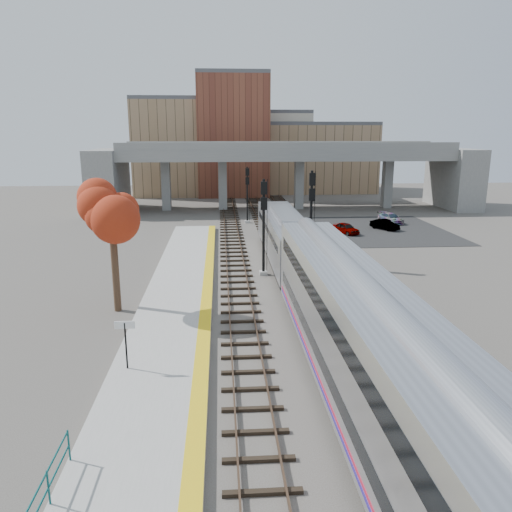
{
  "coord_description": "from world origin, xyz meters",
  "views": [
    {
      "loc": [
        -4.34,
        -26.65,
        10.79
      ],
      "look_at": [
        -1.96,
        6.64,
        2.5
      ],
      "focal_mm": 35.0,
      "sensor_mm": 36.0,
      "label": 1
    }
  ],
  "objects_px": {
    "signal_mast_mid": "(311,218)",
    "car_c": "(391,218)",
    "tree": "(111,207)",
    "signal_mast_near": "(264,228)",
    "locomotive": "(284,236)",
    "coach": "(355,336)",
    "car_a": "(346,228)",
    "car_b": "(385,225)",
    "signal_mast_far": "(247,196)"
  },
  "relations": [
    {
      "from": "tree",
      "to": "car_b",
      "type": "bearing_deg",
      "value": 44.63
    },
    {
      "from": "car_a",
      "to": "car_b",
      "type": "xyz_separation_m",
      "value": [
        4.97,
        2.01,
        -0.02
      ]
    },
    {
      "from": "locomotive",
      "to": "signal_mast_mid",
      "type": "bearing_deg",
      "value": -31.72
    },
    {
      "from": "coach",
      "to": "tree",
      "type": "bearing_deg",
      "value": 135.79
    },
    {
      "from": "signal_mast_far",
      "to": "car_b",
      "type": "distance_m",
      "value": 16.54
    },
    {
      "from": "tree",
      "to": "car_a",
      "type": "relative_size",
      "value": 2.53
    },
    {
      "from": "car_a",
      "to": "car_c",
      "type": "relative_size",
      "value": 0.86
    },
    {
      "from": "signal_mast_far",
      "to": "car_b",
      "type": "xyz_separation_m",
      "value": [
        15.35,
        -5.54,
        -2.71
      ]
    },
    {
      "from": "car_b",
      "to": "coach",
      "type": "bearing_deg",
      "value": -141.81
    },
    {
      "from": "locomotive",
      "to": "coach",
      "type": "height_order",
      "value": "coach"
    },
    {
      "from": "signal_mast_near",
      "to": "signal_mast_mid",
      "type": "height_order",
      "value": "signal_mast_mid"
    },
    {
      "from": "locomotive",
      "to": "car_c",
      "type": "xyz_separation_m",
      "value": [
        15.38,
        17.81,
        -1.65
      ]
    },
    {
      "from": "signal_mast_mid",
      "to": "signal_mast_near",
      "type": "bearing_deg",
      "value": -147.63
    },
    {
      "from": "car_c",
      "to": "signal_mast_mid",
      "type": "bearing_deg",
      "value": -139.2
    },
    {
      "from": "coach",
      "to": "signal_mast_far",
      "type": "xyz_separation_m",
      "value": [
        -2.1,
        41.8,
        0.53
      ]
    },
    {
      "from": "coach",
      "to": "car_c",
      "type": "distance_m",
      "value": 43.3
    },
    {
      "from": "signal_mast_far",
      "to": "car_a",
      "type": "xyz_separation_m",
      "value": [
        10.37,
        -7.56,
        -2.69
      ]
    },
    {
      "from": "coach",
      "to": "car_b",
      "type": "xyz_separation_m",
      "value": [
        13.25,
        36.25,
        -2.18
      ]
    },
    {
      "from": "tree",
      "to": "car_a",
      "type": "xyz_separation_m",
      "value": [
        20.1,
        22.73,
        -5.89
      ]
    },
    {
      "from": "tree",
      "to": "car_c",
      "type": "xyz_separation_m",
      "value": [
        27.2,
        28.92,
        -5.89
      ]
    },
    {
      "from": "car_b",
      "to": "car_c",
      "type": "distance_m",
      "value": 4.68
    },
    {
      "from": "signal_mast_far",
      "to": "car_a",
      "type": "bearing_deg",
      "value": -36.08
    },
    {
      "from": "signal_mast_far",
      "to": "car_b",
      "type": "bearing_deg",
      "value": -19.86
    },
    {
      "from": "signal_mast_mid",
      "to": "car_c",
      "type": "height_order",
      "value": "signal_mast_mid"
    },
    {
      "from": "signal_mast_near",
      "to": "car_b",
      "type": "bearing_deg",
      "value": 48.73
    },
    {
      "from": "coach",
      "to": "signal_mast_far",
      "type": "bearing_deg",
      "value": 92.88
    },
    {
      "from": "locomotive",
      "to": "signal_mast_mid",
      "type": "distance_m",
      "value": 2.93
    },
    {
      "from": "tree",
      "to": "car_a",
      "type": "height_order",
      "value": "tree"
    },
    {
      "from": "tree",
      "to": "coach",
      "type": "bearing_deg",
      "value": -44.21
    },
    {
      "from": "car_c",
      "to": "signal_mast_near",
      "type": "bearing_deg",
      "value": -143.04
    },
    {
      "from": "coach",
      "to": "car_a",
      "type": "relative_size",
      "value": 7.21
    },
    {
      "from": "signal_mast_mid",
      "to": "signal_mast_far",
      "type": "bearing_deg",
      "value": 101.35
    },
    {
      "from": "car_a",
      "to": "locomotive",
      "type": "bearing_deg",
      "value": -149.38
    },
    {
      "from": "signal_mast_far",
      "to": "car_c",
      "type": "relative_size",
      "value": 1.68
    },
    {
      "from": "car_c",
      "to": "signal_mast_far",
      "type": "bearing_deg",
      "value": 161.37
    },
    {
      "from": "locomotive",
      "to": "car_b",
      "type": "distance_m",
      "value": 19.09
    },
    {
      "from": "coach",
      "to": "signal_mast_near",
      "type": "xyz_separation_m",
      "value": [
        -2.1,
        18.77,
        0.95
      ]
    },
    {
      "from": "car_b",
      "to": "signal_mast_mid",
      "type": "bearing_deg",
      "value": -158.81
    },
    {
      "from": "tree",
      "to": "car_b",
      "type": "relative_size",
      "value": 2.51
    },
    {
      "from": "signal_mast_far",
      "to": "car_c",
      "type": "xyz_separation_m",
      "value": [
        17.48,
        -1.38,
        -2.7
      ]
    },
    {
      "from": "car_b",
      "to": "signal_mast_far",
      "type": "bearing_deg",
      "value": 128.41
    },
    {
      "from": "car_c",
      "to": "tree",
      "type": "bearing_deg",
      "value": -147.38
    },
    {
      "from": "signal_mast_near",
      "to": "signal_mast_mid",
      "type": "distance_m",
      "value": 4.86
    },
    {
      "from": "signal_mast_near",
      "to": "car_c",
      "type": "xyz_separation_m",
      "value": [
        17.48,
        21.65,
        -3.12
      ]
    },
    {
      "from": "signal_mast_mid",
      "to": "locomotive",
      "type": "bearing_deg",
      "value": 148.28
    },
    {
      "from": "locomotive",
      "to": "car_c",
      "type": "bearing_deg",
      "value": 49.2
    },
    {
      "from": "signal_mast_near",
      "to": "locomotive",
      "type": "bearing_deg",
      "value": 61.3
    },
    {
      "from": "coach",
      "to": "signal_mast_near",
      "type": "distance_m",
      "value": 18.91
    },
    {
      "from": "signal_mast_near",
      "to": "signal_mast_mid",
      "type": "xyz_separation_m",
      "value": [
        4.1,
        2.6,
        0.28
      ]
    },
    {
      "from": "signal_mast_mid",
      "to": "signal_mast_far",
      "type": "distance_m",
      "value": 20.85
    }
  ]
}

